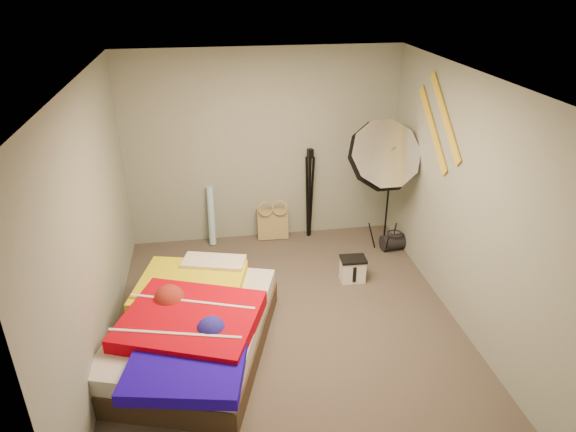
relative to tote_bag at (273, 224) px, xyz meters
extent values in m
plane|color=#4E443B|center=(-0.10, -1.90, -0.21)|extent=(4.00, 4.00, 0.00)
plane|color=silver|center=(-0.10, -1.90, 2.29)|extent=(4.00, 4.00, 0.00)
plane|color=gray|center=(-0.10, 0.10, 1.04)|extent=(3.50, 0.00, 3.50)
plane|color=gray|center=(-0.10, -3.90, 1.04)|extent=(3.50, 0.00, 3.50)
plane|color=gray|center=(-1.85, -1.90, 1.04)|extent=(0.00, 4.00, 4.00)
plane|color=gray|center=(1.65, -1.90, 1.04)|extent=(0.00, 4.00, 4.00)
cube|color=tan|center=(0.00, 0.00, 0.00)|extent=(0.42, 0.19, 0.42)
cylinder|color=#4FB0C7|center=(-0.81, -0.01, 0.18)|extent=(0.10, 0.23, 0.78)
cube|color=white|center=(0.78, -1.20, -0.07)|extent=(0.28, 0.21, 0.28)
cylinder|color=black|center=(1.52, -0.57, -0.10)|extent=(0.36, 0.24, 0.21)
cube|color=gold|center=(1.63, -1.30, 1.74)|extent=(0.02, 0.91, 0.78)
cube|color=gold|center=(1.63, -1.05, 1.54)|extent=(0.02, 0.91, 0.78)
cube|color=#402F20|center=(-1.05, -2.16, -0.08)|extent=(1.81, 2.17, 0.24)
cube|color=beige|center=(-1.05, -2.16, 0.12)|extent=(1.76, 2.12, 0.17)
cube|color=yellow|center=(-1.06, -1.72, 0.24)|extent=(1.21, 1.11, 0.13)
cube|color=#BC0110|center=(-1.05, -2.31, 0.26)|extent=(1.45, 1.34, 0.15)
cube|color=#1C06C6|center=(-1.09, -2.88, 0.23)|extent=(1.06, 0.92, 0.11)
cube|color=#E7A6B5|center=(-0.81, -1.41, 0.28)|extent=(0.71, 0.46, 0.13)
cylinder|color=black|center=(1.39, -0.54, 0.50)|extent=(0.03, 0.03, 1.41)
cube|color=black|center=(1.39, -0.54, 1.16)|extent=(0.06, 0.06, 0.09)
cone|color=silver|center=(1.24, -0.65, 1.12)|extent=(1.07, 0.79, 1.04)
cylinder|color=black|center=(0.50, -0.02, 0.36)|extent=(0.05, 0.05, 1.13)
cube|color=black|center=(0.50, -0.02, 0.98)|extent=(0.08, 0.08, 0.12)
camera|label=1|loc=(-0.78, -6.13, 3.14)|focal=32.00mm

